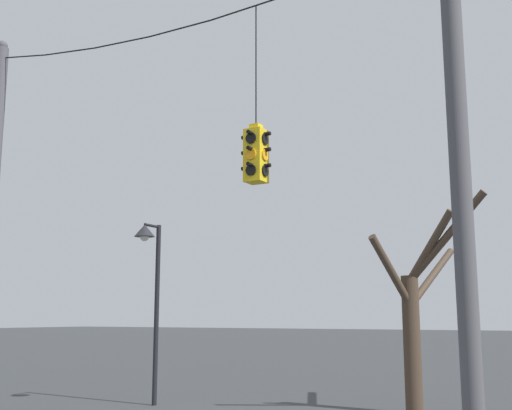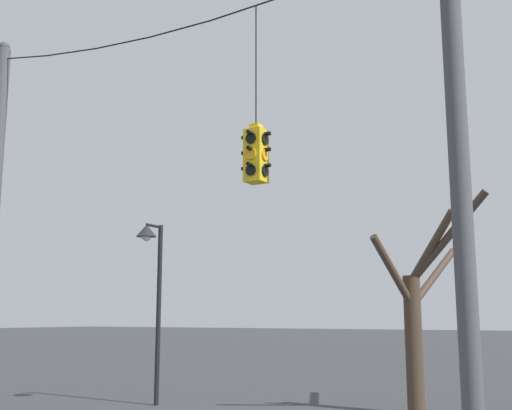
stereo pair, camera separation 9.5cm
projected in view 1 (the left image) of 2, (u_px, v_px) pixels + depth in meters
The scene contains 5 objects.
utility_pole_right at pixel (460, 169), 9.55m from camera, with size 0.31×0.31×8.69m.
span_wire at pixel (179, 21), 12.71m from camera, with size 10.49×0.03×0.50m.
traffic_light_near_right_pole at pixel (256, 154), 11.36m from camera, with size 0.58×0.58×3.34m.
street_lamp at pixel (150, 264), 16.20m from camera, with size 0.52×0.89×4.51m.
bare_tree at pixel (418, 311), 14.82m from camera, with size 2.49×3.79×4.94m.
Camera 1 is at (7.17, -10.02, 2.16)m, focal length 45.00 mm.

